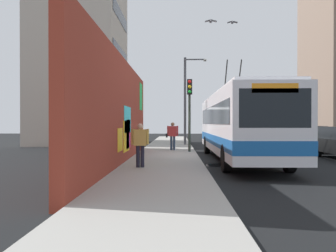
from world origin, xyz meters
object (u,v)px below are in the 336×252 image
pedestrian_midblock (173,134)px  pedestrian_near_wall (140,142)px  city_bus (238,123)px  parked_car_dark_gray (262,133)px  parked_car_white (305,138)px  traffic_light (190,103)px  parked_car_red (278,135)px  street_lamp (188,95)px

pedestrian_midblock → pedestrian_near_wall: bearing=172.4°
city_bus → pedestrian_midblock: bearing=35.2°
parked_car_dark_gray → pedestrian_midblock: pedestrian_midblock is taller
pedestrian_near_wall → city_bus: bearing=-49.1°
city_bus → parked_car_dark_gray: bearing=-17.4°
parked_car_dark_gray → city_bus: bearing=162.6°
parked_car_white → pedestrian_midblock: (-1.25, 8.32, 0.27)m
parked_car_dark_gray → traffic_light: size_ratio=1.18×
pedestrian_midblock → parked_car_red: bearing=-50.3°
pedestrian_near_wall → traffic_light: bearing=-16.8°
city_bus → parked_car_dark_gray: 17.44m
pedestrian_midblock → pedestrian_near_wall: 8.11m
pedestrian_midblock → street_lamp: street_lamp is taller
traffic_light → parked_car_white: bearing=-71.0°
parked_car_red → pedestrian_near_wall: 17.65m
parked_car_white → pedestrian_midblock: size_ratio=2.98×
parked_car_red → parked_car_dark_gray: same height
parked_car_red → pedestrian_midblock: 10.82m
parked_car_red → pedestrian_midblock: (-6.91, 8.32, 0.28)m
parked_car_dark_gray → traffic_light: (-13.50, 7.35, 2.05)m
city_bus → parked_car_red: (11.33, -5.20, -0.92)m
traffic_light → parked_car_dark_gray: bearing=-28.6°
pedestrian_near_wall → parked_car_red: bearing=-32.1°
parked_car_red → pedestrian_near_wall: (-14.95, 9.38, 0.24)m
city_bus → pedestrian_near_wall: 5.57m
parked_car_dark_gray → street_lamp: 10.63m
parked_car_red → street_lamp: (-1.85, 7.26, 3.04)m
parked_car_white → traffic_light: 8.04m
traffic_light → street_lamp: street_lamp is taller
parked_car_red → street_lamp: bearing=104.3°
traffic_light → street_lamp: bearing=-0.8°
parked_car_red → traffic_light: size_ratio=1.15×
parked_car_white → street_lamp: size_ratio=0.76×
pedestrian_midblock → city_bus: bearing=-144.8°
parked_car_white → parked_car_dark_gray: size_ratio=1.02×
pedestrian_near_wall → street_lamp: size_ratio=0.24×
parked_car_dark_gray → pedestrian_near_wall: bearing=155.1°
parked_car_red → city_bus: bearing=155.3°
city_bus → street_lamp: (9.48, 2.06, 2.13)m
street_lamp → pedestrian_near_wall: bearing=170.8°
pedestrian_midblock → street_lamp: bearing=-11.8°
parked_car_white → parked_car_red: bearing=-0.0°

